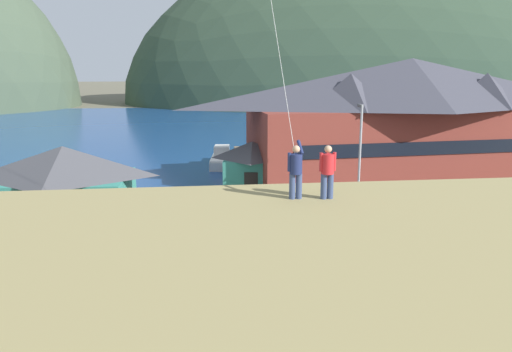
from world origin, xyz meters
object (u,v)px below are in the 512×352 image
at_px(parked_car_front_row_silver, 363,216).
at_px(person_companion, 328,170).
at_px(storage_shed_near_lot, 66,191).
at_px(moored_boat_wharfside, 222,159).
at_px(parked_car_mid_row_far, 163,222).
at_px(storage_shed_waterside, 252,164).
at_px(parked_car_corner_spot, 465,257).
at_px(parked_car_mid_row_near, 462,218).
at_px(parked_car_mid_row_center, 350,255).
at_px(harbor_lodge, 409,117).
at_px(wharf_dock, 252,157).
at_px(person_kite_flyer, 296,170).
at_px(parking_light_pole, 360,153).
at_px(parked_car_front_row_red, 236,257).

distance_m(parked_car_front_row_silver, person_companion, 15.98).
distance_m(storage_shed_near_lot, moored_boat_wharfside, 23.39).
xyz_separation_m(moored_boat_wharfside, parked_car_mid_row_far, (-4.61, -21.96, 0.34)).
bearing_deg(storage_shed_waterside, parked_car_front_row_silver, -64.76).
bearing_deg(parked_car_corner_spot, parked_car_mid_row_near, 62.46).
bearing_deg(parked_car_mid_row_near, parked_car_mid_row_far, 175.97).
distance_m(parked_car_corner_spot, person_companion, 12.41).
height_order(parked_car_mid_row_near, parked_car_mid_row_center, same).
distance_m(harbor_lodge, parked_car_mid_row_near, 16.02).
relative_size(wharf_dock, person_kite_flyer, 5.68).
height_order(harbor_lodge, parked_car_mid_row_near, harbor_lodge).
relative_size(storage_shed_waterside, person_kite_flyer, 3.00).
bearing_deg(wharf_dock, storage_shed_near_lot, -120.03).
height_order(parked_car_mid_row_center, parking_light_pole, parking_light_pole).
relative_size(storage_shed_waterside, parked_car_mid_row_near, 1.29).
relative_size(storage_shed_waterside, parked_car_front_row_silver, 1.28).
bearing_deg(parked_car_mid_row_far, parked_car_mid_row_center, -33.68).
xyz_separation_m(moored_boat_wharfside, parking_light_pole, (8.53, -18.48, 3.71)).
bearing_deg(person_kite_flyer, moored_boat_wharfside, 91.19).
distance_m(storage_shed_near_lot, parking_light_pole, 19.06).
height_order(storage_shed_near_lot, moored_boat_wharfside, storage_shed_near_lot).
distance_m(moored_boat_wharfside, person_companion, 36.24).
distance_m(parked_car_front_row_red, parked_car_mid_row_center, 5.65).
bearing_deg(moored_boat_wharfside, storage_shed_waterside, -78.33).
bearing_deg(wharf_dock, parked_car_mid_row_far, -107.91).
bearing_deg(storage_shed_near_lot, parked_car_front_row_silver, -3.79).
height_order(parked_car_front_row_silver, parked_car_front_row_red, same).
relative_size(parked_car_front_row_silver, parked_car_mid_row_far, 1.02).
bearing_deg(person_kite_flyer, storage_shed_near_lot, 127.02).
distance_m(moored_boat_wharfside, parked_car_mid_row_near, 26.95).
relative_size(storage_shed_near_lot, wharf_dock, 0.78).
distance_m(storage_shed_waterside, moored_boat_wharfside, 10.33).
height_order(parked_car_front_row_red, person_kite_flyer, person_kite_flyer).
distance_m(parked_car_corner_spot, parked_car_mid_row_center, 5.62).
xyz_separation_m(parked_car_front_row_silver, parking_light_pole, (0.77, 3.60, 3.37)).
relative_size(wharf_dock, parked_car_front_row_silver, 2.42).
height_order(storage_shed_waterside, parked_car_corner_spot, storage_shed_waterside).
xyz_separation_m(storage_shed_near_lot, moored_boat_wharfside, (10.31, 20.88, -2.19)).
bearing_deg(parked_car_corner_spot, parked_car_mid_row_center, 171.31).
height_order(parked_car_corner_spot, parked_car_mid_row_center, same).
bearing_deg(person_companion, wharf_dock, 87.54).
bearing_deg(harbor_lodge, person_kite_flyer, -119.82).
bearing_deg(storage_shed_near_lot, parking_light_pole, 7.26).
bearing_deg(storage_shed_waterside, moored_boat_wharfside, 101.67).
relative_size(moored_boat_wharfside, person_kite_flyer, 3.66).
bearing_deg(parked_car_corner_spot, harbor_lodge, 74.34).
distance_m(parked_car_corner_spot, parked_car_mid_row_near, 6.71).
height_order(storage_shed_waterside, parked_car_mid_row_far, storage_shed_waterside).
height_order(storage_shed_waterside, moored_boat_wharfside, storage_shed_waterside).
xyz_separation_m(moored_boat_wharfside, parked_car_front_row_red, (-0.67, -27.98, 0.34)).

